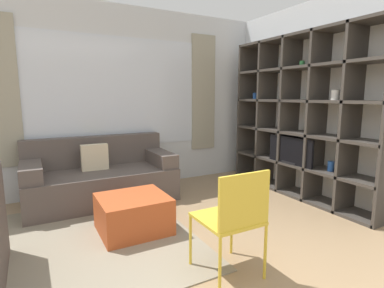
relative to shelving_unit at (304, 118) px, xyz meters
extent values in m
cube|color=silver|center=(-2.18, 1.58, 0.25)|extent=(5.91, 0.07, 2.70)
cube|color=silver|center=(-2.18, 1.54, 0.35)|extent=(2.59, 0.01, 1.60)
cube|color=#9E9984|center=(-0.72, 1.53, 0.35)|extent=(0.44, 0.03, 1.90)
cube|color=silver|center=(0.21, -0.06, 0.25)|extent=(0.07, 4.41, 2.70)
cube|color=gray|center=(-3.10, -0.02, -1.10)|extent=(2.27, 2.21, 0.01)
cube|color=silver|center=(0.16, 0.00, 0.01)|extent=(0.02, 2.38, 2.22)
cube|color=#3D3833|center=(-0.03, -0.71, 0.01)|extent=(0.41, 0.04, 2.22)
cube|color=#3D3833|center=(-0.03, -0.24, 0.01)|extent=(0.41, 0.04, 2.22)
cube|color=#3D3833|center=(-0.03, 0.24, 0.01)|extent=(0.41, 0.04, 2.22)
cube|color=#3D3833|center=(-0.03, 0.71, 0.01)|extent=(0.41, 0.04, 2.22)
cube|color=#3D3833|center=(-0.03, 1.19, 0.01)|extent=(0.41, 0.04, 2.22)
cube|color=#3D3833|center=(-0.03, 0.00, -1.08)|extent=(0.41, 2.38, 0.04)
cube|color=#3D3833|center=(-0.03, 0.00, -0.66)|extent=(0.41, 2.38, 0.04)
cube|color=#3D3833|center=(-0.03, 0.00, -0.21)|extent=(0.41, 2.38, 0.04)
cube|color=#3D3833|center=(-0.03, 0.00, 0.23)|extent=(0.41, 2.38, 0.04)
cube|color=#3D3833|center=(-0.03, 0.00, 0.68)|extent=(0.41, 2.38, 0.04)
cube|color=#3D3833|center=(-0.03, 0.00, 1.10)|extent=(0.41, 2.38, 0.04)
cube|color=black|center=(-0.20, 0.03, -0.45)|extent=(0.04, 0.76, 0.38)
cube|color=black|center=(-0.18, 0.03, -0.62)|extent=(0.10, 0.24, 0.03)
cylinder|color=#2856A8|center=(-0.05, 0.98, 0.30)|extent=(0.07, 0.07, 0.10)
cylinder|color=white|center=(-0.05, -0.50, 0.31)|extent=(0.10, 0.10, 0.12)
cylinder|color=#388947|center=(-0.05, 0.04, 0.73)|extent=(0.07, 0.07, 0.07)
cylinder|color=#2856A8|center=(-0.05, -0.51, -0.58)|extent=(0.08, 0.08, 0.13)
cube|color=#564C47|center=(-2.56, 1.04, -0.89)|extent=(1.88, 0.89, 0.43)
cube|color=#564C47|center=(-2.56, 1.40, -0.46)|extent=(1.88, 0.18, 0.41)
cube|color=#564C47|center=(-3.38, 1.04, -0.58)|extent=(0.24, 0.83, 0.19)
cube|color=#564C47|center=(-1.74, 1.04, -0.58)|extent=(0.24, 0.83, 0.19)
cube|color=beige|center=(-2.63, 1.12, -0.50)|extent=(0.34, 0.13, 0.34)
cube|color=#B74C23|center=(-2.47, -0.02, -0.91)|extent=(0.68, 0.63, 0.38)
cylinder|color=gold|center=(-1.84, -0.87, -0.88)|extent=(0.02, 0.02, 0.44)
cylinder|color=gold|center=(-2.25, -0.87, -0.88)|extent=(0.02, 0.02, 0.44)
cylinder|color=gold|center=(-1.84, -1.30, -0.88)|extent=(0.02, 0.02, 0.44)
cylinder|color=gold|center=(-2.25, -1.30, -0.88)|extent=(0.02, 0.02, 0.44)
cube|color=gold|center=(-2.05, -1.08, -0.65)|extent=(0.44, 0.46, 0.02)
cube|color=gold|center=(-2.05, -1.29, -0.44)|extent=(0.44, 0.02, 0.40)
camera|label=1|loc=(-3.35, -2.90, 0.30)|focal=28.00mm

